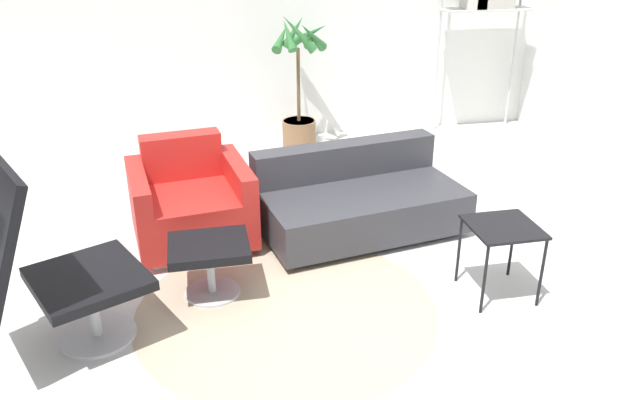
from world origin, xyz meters
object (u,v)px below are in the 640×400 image
(lounge_chair, at_px, (15,240))
(potted_plant, at_px, (299,94))
(armchair_red, at_px, (191,205))
(ottoman, at_px, (209,256))
(couch_low, at_px, (358,202))
(side_table, at_px, (503,234))

(lounge_chair, bearing_deg, potted_plant, 121.51)
(armchair_red, distance_m, potted_plant, 2.28)
(ottoman, distance_m, armchair_red, 0.79)
(couch_low, relative_size, side_table, 3.34)
(side_table, height_order, potted_plant, potted_plant)
(ottoman, xyz_separation_m, couch_low, (1.17, 0.70, -0.05))
(lounge_chair, relative_size, side_table, 2.53)
(potted_plant, bearing_deg, lounge_chair, -122.67)
(lounge_chair, distance_m, armchair_red, 1.60)
(potted_plant, bearing_deg, couch_low, -87.14)
(armchair_red, relative_size, potted_plant, 0.67)
(armchair_red, distance_m, couch_low, 1.28)
(ottoman, xyz_separation_m, side_table, (1.82, -0.37, 0.15))
(armchair_red, bearing_deg, couch_low, 168.23)
(ottoman, distance_m, side_table, 1.86)
(ottoman, distance_m, potted_plant, 2.94)
(armchair_red, height_order, side_table, armchair_red)
(lounge_chair, xyz_separation_m, ottoman, (0.97, 0.47, -0.46))
(potted_plant, bearing_deg, side_table, -76.47)
(couch_low, height_order, side_table, couch_low)
(couch_low, relative_size, potted_plant, 1.16)
(armchair_red, bearing_deg, side_table, 140.68)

